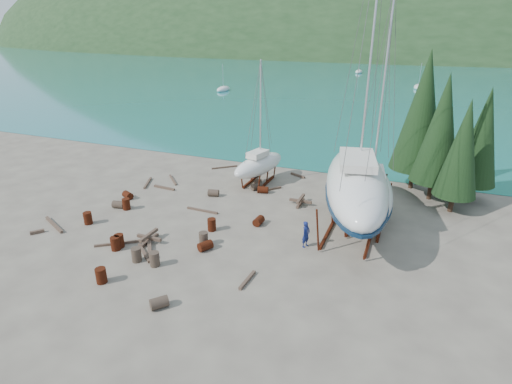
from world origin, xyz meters
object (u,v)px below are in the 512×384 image
at_px(large_sailboat_near, 356,183).
at_px(worker, 306,234).
at_px(large_sailboat_far, 371,190).
at_px(small_sailboat_shore, 259,164).

bearing_deg(large_sailboat_near, worker, -134.56).
xyz_separation_m(large_sailboat_far, small_sailboat_shore, (-10.11, 4.51, -0.80)).
bearing_deg(small_sailboat_shore, large_sailboat_near, -18.43).
height_order(large_sailboat_near, worker, large_sailboat_near).
distance_m(large_sailboat_far, small_sailboat_shore, 11.10).
xyz_separation_m(large_sailboat_near, small_sailboat_shore, (-9.26, 5.79, -1.66)).
bearing_deg(large_sailboat_near, small_sailboat_shore, 136.43).
distance_m(large_sailboat_near, small_sailboat_shore, 11.05).
distance_m(large_sailboat_near, large_sailboat_far, 1.76).
bearing_deg(worker, small_sailboat_shore, 57.03).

